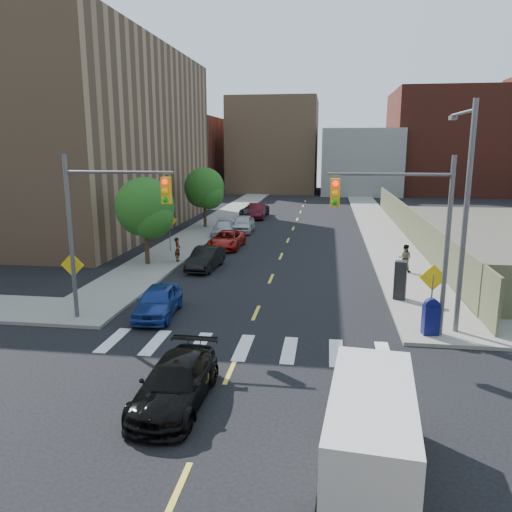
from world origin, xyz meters
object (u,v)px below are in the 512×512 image
(parked_car_blue, at_px, (158,301))
(black_sedan, at_px, (175,383))
(parked_car_silver, at_px, (223,228))
(payphone, at_px, (400,280))
(parked_car_white, at_px, (243,224))
(parked_car_black, at_px, (206,258))
(parked_car_red, at_px, (227,240))
(mailbox, at_px, (431,317))
(parked_car_grey, at_px, (254,210))
(pedestrian_east, at_px, (405,258))
(parked_car_maroon, at_px, (257,211))
(cargo_van, at_px, (371,429))
(pedestrian_west, at_px, (178,250))

(parked_car_blue, bearing_deg, black_sedan, -71.83)
(parked_car_silver, relative_size, payphone, 2.38)
(parked_car_white, bearing_deg, payphone, -61.34)
(parked_car_white, relative_size, payphone, 2.38)
(parked_car_silver, xyz_separation_m, parked_car_white, (1.30, 2.14, 0.11))
(parked_car_black, bearing_deg, parked_car_silver, 100.98)
(parked_car_red, distance_m, black_sedan, 22.77)
(parked_car_black, distance_m, black_sedan, 16.36)
(parked_car_red, bearing_deg, mailbox, -53.42)
(parked_car_grey, xyz_separation_m, payphone, (11.21, -28.58, 0.35))
(payphone, bearing_deg, parked_car_blue, -147.06)
(parked_car_white, xyz_separation_m, payphone, (10.78, -18.75, 0.32))
(parked_car_black, distance_m, mailbox, 14.92)
(pedestrian_east, bearing_deg, mailbox, 104.00)
(parked_car_silver, distance_m, parked_car_grey, 11.99)
(pedestrian_east, bearing_deg, payphone, 96.28)
(parked_car_maroon, bearing_deg, parked_car_grey, 109.80)
(cargo_van, distance_m, pedestrian_west, 22.28)
(parked_car_grey, bearing_deg, pedestrian_west, -89.89)
(parked_car_red, height_order, parked_car_silver, parked_car_red)
(parked_car_silver, distance_m, mailbox, 24.68)
(parked_car_red, xyz_separation_m, parked_car_silver, (-1.30, 5.01, -0.00))
(cargo_van, distance_m, mailbox, 9.31)
(parked_car_blue, xyz_separation_m, parked_car_maroon, (0.00, 31.16, 0.10))
(parked_car_black, relative_size, parked_car_silver, 0.91)
(parked_car_maroon, relative_size, parked_car_grey, 0.90)
(black_sedan, height_order, mailbox, mailbox)
(parked_car_black, distance_m, payphone, 11.94)
(parked_car_blue, xyz_separation_m, parked_car_black, (-0.01, 8.71, -0.01))
(parked_car_blue, xyz_separation_m, parked_car_silver, (-1.30, 20.21, -0.04))
(parked_car_red, bearing_deg, parked_car_black, -88.42)
(parked_car_blue, relative_size, parked_car_silver, 0.90)
(parked_car_white, xyz_separation_m, mailbox, (11.32, -23.34, 0.10))
(pedestrian_east, bearing_deg, parked_car_white, -31.62)
(parked_car_white, xyz_separation_m, black_sedan, (3.05, -29.70, -0.10))
(pedestrian_west, bearing_deg, parked_car_blue, -173.24)
(parked_car_red, xyz_separation_m, pedestrian_west, (-2.10, -5.33, 0.27))
(mailbox, relative_size, pedestrian_east, 0.89)
(payphone, distance_m, pedestrian_east, 5.64)
(parked_car_blue, height_order, payphone, payphone)
(parked_car_white, height_order, mailbox, mailbox)
(parked_car_blue, relative_size, parked_car_maroon, 0.84)
(parked_car_red, relative_size, payphone, 2.49)
(parked_car_red, bearing_deg, parked_car_maroon, 91.63)
(parked_car_silver, xyz_separation_m, cargo_van, (9.63, -30.02, 0.49))
(pedestrian_east, bearing_deg, cargo_van, 96.28)
(parked_car_black, distance_m, pedestrian_west, 2.41)
(payphone, bearing_deg, parked_car_silver, 140.52)
(black_sedan, height_order, pedestrian_east, pedestrian_east)
(cargo_van, bearing_deg, parked_car_grey, 107.23)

